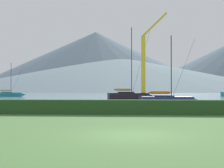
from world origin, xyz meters
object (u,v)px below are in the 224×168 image
Objects in this scene: sailboat_slip_9 at (168,100)px; sailboat_slip_10 at (9,94)px; dock_crane at (144,71)px; sailboat_slip_4 at (129,95)px.

sailboat_slip_9 is 1.00× the size of sailboat_slip_10.
dock_crane reaches higher than sailboat_slip_10.
sailboat_slip_10 is 0.52× the size of dock_crane.
sailboat_slip_9 is at bearing -83.64° from dock_crane.
sailboat_slip_4 is at bearing -43.05° from sailboat_slip_10.
dock_crane is at bearing 94.49° from sailboat_slip_9.
dock_crane is (34.91, -18.39, 4.87)m from sailboat_slip_10.
dock_crane reaches higher than sailboat_slip_4.
sailboat_slip_4 is at bearing 102.54° from sailboat_slip_9.
sailboat_slip_4 reaches higher than sailboat_slip_10.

